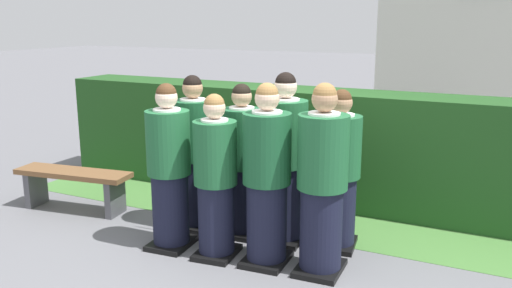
# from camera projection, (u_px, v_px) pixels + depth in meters

# --- Properties ---
(ground_plane) EXTENTS (60.00, 60.00, 0.00)m
(ground_plane) POSITION_uv_depth(u_px,v_px,m) (243.00, 258.00, 5.08)
(ground_plane) COLOR slate
(student_front_row_0) EXTENTS (0.42, 0.53, 1.62)m
(student_front_row_0) POSITION_uv_depth(u_px,v_px,m) (169.00, 171.00, 5.18)
(student_front_row_0) COLOR black
(student_front_row_0) RESTS_ON ground
(student_front_row_1) EXTENTS (0.40, 0.48, 1.55)m
(student_front_row_1) POSITION_uv_depth(u_px,v_px,m) (216.00, 181.00, 4.98)
(student_front_row_1) COLOR black
(student_front_row_1) RESTS_ON ground
(student_front_row_2) EXTENTS (0.43, 0.50, 1.67)m
(student_front_row_2) POSITION_uv_depth(u_px,v_px,m) (267.00, 180.00, 4.82)
(student_front_row_2) COLOR black
(student_front_row_2) RESTS_ON ground
(student_front_row_3) EXTENTS (0.44, 0.54, 1.69)m
(student_front_row_3) POSITION_uv_depth(u_px,v_px,m) (322.00, 185.00, 4.64)
(student_front_row_3) COLOR black
(student_front_row_3) RESTS_ON ground
(student_rear_row_0) EXTENTS (0.43, 0.53, 1.64)m
(student_rear_row_0) POSITION_uv_depth(u_px,v_px,m) (194.00, 156.00, 5.69)
(student_rear_row_0) COLOR black
(student_rear_row_0) RESTS_ON ground
(student_rear_row_1) EXTENTS (0.41, 0.51, 1.58)m
(student_rear_row_1) POSITION_uv_depth(u_px,v_px,m) (242.00, 164.00, 5.49)
(student_rear_row_1) COLOR black
(student_rear_row_1) RESTS_ON ground
(student_rear_row_2) EXTENTS (0.44, 0.56, 1.71)m
(student_rear_row_2) POSITION_uv_depth(u_px,v_px,m) (285.00, 163.00, 5.32)
(student_rear_row_2) COLOR black
(student_rear_row_2) RESTS_ON ground
(student_rear_row_3) EXTENTS (0.42, 0.52, 1.57)m
(student_rear_row_3) POSITION_uv_depth(u_px,v_px,m) (339.00, 174.00, 5.18)
(student_rear_row_3) COLOR black
(student_rear_row_3) RESTS_ON ground
(hedge) EXTENTS (7.00, 0.70, 1.37)m
(hedge) POSITION_uv_depth(u_px,v_px,m) (315.00, 146.00, 6.59)
(hedge) COLOR #214C1E
(hedge) RESTS_ON ground
(wooden_bench) EXTENTS (1.44, 0.55, 0.48)m
(wooden_bench) POSITION_uv_depth(u_px,v_px,m) (74.00, 181.00, 6.28)
(wooden_bench) COLOR brown
(wooden_bench) RESTS_ON ground
(lawn_strip) EXTENTS (7.00, 0.90, 0.01)m
(lawn_strip) POSITION_uv_depth(u_px,v_px,m) (289.00, 219.00, 6.05)
(lawn_strip) COLOR #477A38
(lawn_strip) RESTS_ON ground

